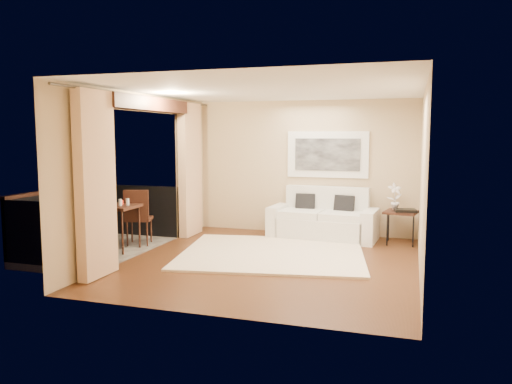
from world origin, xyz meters
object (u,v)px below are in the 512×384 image
at_px(balcony_chair_far, 138,213).
at_px(ice_bucket, 110,198).
at_px(sofa, 324,220).
at_px(orchid, 395,197).
at_px(bistro_table, 117,210).
at_px(side_table, 401,214).
at_px(balcony_chair_near, 88,227).

distance_m(balcony_chair_far, ice_bucket, 0.56).
relative_size(sofa, orchid, 4.19).
height_order(bistro_table, balcony_chair_far, balcony_chair_far).
bearing_deg(side_table, ice_bucket, -158.98).
distance_m(balcony_chair_far, balcony_chair_near, 1.31).
xyz_separation_m(sofa, bistro_table, (-3.27, -2.10, 0.36)).
distance_m(bistro_table, balcony_chair_far, 0.46).
bearing_deg(bistro_table, side_table, 22.81).
relative_size(orchid, ice_bucket, 2.53).
relative_size(side_table, orchid, 1.29).
xyz_separation_m(orchid, ice_bucket, (-4.80, -1.99, 0.03)).
distance_m(orchid, ice_bucket, 5.20).
height_order(sofa, orchid, orchid).
xyz_separation_m(side_table, bistro_table, (-4.73, -1.99, 0.16)).
relative_size(sofa, side_table, 3.25).
bearing_deg(bistro_table, orchid, 24.39).
xyz_separation_m(orchid, bistro_table, (-4.61, -2.09, -0.16)).
bearing_deg(ice_bucket, sofa, 30.02).
bearing_deg(balcony_chair_near, ice_bucket, 109.25).
height_order(sofa, balcony_chair_near, sofa).
height_order(balcony_chair_far, ice_bucket, balcony_chair_far).
xyz_separation_m(balcony_chair_near, ice_bucket, (-0.25, 0.99, 0.33)).
xyz_separation_m(side_table, balcony_chair_far, (-4.56, -1.58, 0.04)).
distance_m(sofa, orchid, 1.43).
relative_size(side_table, ice_bucket, 3.26).
distance_m(sofa, balcony_chair_near, 4.40).
bearing_deg(ice_bucket, balcony_chair_far, 41.45).
xyz_separation_m(bistro_table, balcony_chair_far, (0.16, 0.41, -0.11)).
xyz_separation_m(sofa, side_table, (1.45, -0.11, 0.21)).
xyz_separation_m(sofa, orchid, (1.33, -0.01, 0.52)).
bearing_deg(ice_bucket, orchid, 22.53).
bearing_deg(balcony_chair_far, sofa, -169.56).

